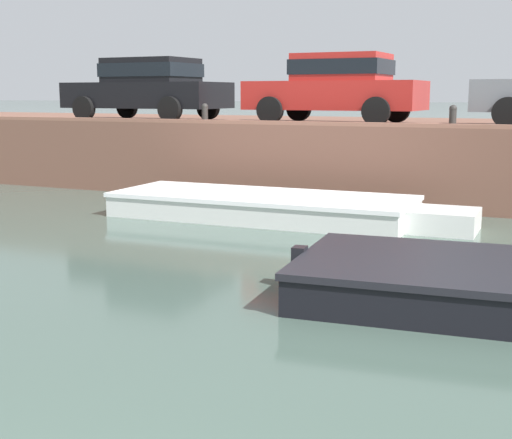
# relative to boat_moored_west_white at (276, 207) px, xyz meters

# --- Properties ---
(ground_plane) EXTENTS (400.00, 400.00, 0.00)m
(ground_plane) POSITION_rel_boat_moored_west_white_xyz_m (2.82, -4.49, -0.23)
(ground_plane) COLOR #42564C
(far_quay_wall) EXTENTS (60.00, 6.00, 1.69)m
(far_quay_wall) POSITION_rel_boat_moored_west_white_xyz_m (2.82, 4.91, 0.62)
(far_quay_wall) COLOR brown
(far_quay_wall) RESTS_ON ground
(far_wall_coping) EXTENTS (60.00, 0.24, 0.08)m
(far_wall_coping) POSITION_rel_boat_moored_west_white_xyz_m (2.82, 2.03, 1.50)
(far_wall_coping) COLOR #925F4C
(far_wall_coping) RESTS_ON far_quay_wall
(boat_moored_west_white) EXTENTS (6.88, 2.24, 0.46)m
(boat_moored_west_white) POSITION_rel_boat_moored_west_white_xyz_m (0.00, 0.00, 0.00)
(boat_moored_west_white) COLOR white
(boat_moored_west_white) RESTS_ON ground
(car_leftmost_black) EXTENTS (4.21, 2.09, 1.54)m
(car_leftmost_black) POSITION_rel_boat_moored_west_white_xyz_m (-4.95, 3.35, 2.31)
(car_leftmost_black) COLOR black
(car_leftmost_black) RESTS_ON far_quay_wall
(car_left_inner_red) EXTENTS (3.96, 1.95, 1.54)m
(car_left_inner_red) POSITION_rel_boat_moored_west_white_xyz_m (0.09, 3.35, 2.31)
(car_left_inner_red) COLOR #B2231E
(car_left_inner_red) RESTS_ON far_quay_wall
(mooring_bollard_west) EXTENTS (0.15, 0.15, 0.45)m
(mooring_bollard_west) POSITION_rel_boat_moored_west_white_xyz_m (-2.67, 2.16, 1.70)
(mooring_bollard_west) COLOR #2D2B28
(mooring_bollard_west) RESTS_ON far_quay_wall
(mooring_bollard_mid) EXTENTS (0.15, 0.15, 0.45)m
(mooring_bollard_mid) POSITION_rel_boat_moored_west_white_xyz_m (2.86, 2.16, 1.70)
(mooring_bollard_mid) COLOR #2D2B28
(mooring_bollard_mid) RESTS_ON far_quay_wall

